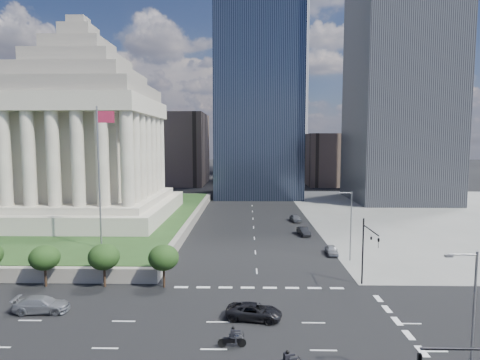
{
  "coord_description": "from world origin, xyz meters",
  "views": [
    {
      "loc": [
        -1.26,
        -31.37,
        17.03
      ],
      "look_at": [
        -2.15,
        17.06,
        12.36
      ],
      "focal_mm": 30.0,
      "sensor_mm": 36.0,
      "label": 1
    }
  ],
  "objects_px": {
    "flagpole": "(100,170)",
    "parked_sedan_near": "(332,250)",
    "motorcycle_trail": "(232,337)",
    "suv_grey": "(42,304)",
    "traffic_signal_ne": "(368,245)",
    "parked_sedan_far": "(295,218)",
    "war_memorial": "(82,119)",
    "street_lamp_south": "(471,317)",
    "pickup_truck": "(254,312)",
    "parked_sedan_mid": "(304,231)",
    "street_lamp_north": "(350,222)"
  },
  "relations": [
    {
      "from": "suv_grey",
      "to": "flagpole",
      "type": "bearing_deg",
      "value": -3.5
    },
    {
      "from": "street_lamp_north",
      "to": "motorcycle_trail",
      "type": "distance_m",
      "value": 29.64
    },
    {
      "from": "parked_sedan_near",
      "to": "parked_sedan_far",
      "type": "bearing_deg",
      "value": 98.28
    },
    {
      "from": "traffic_signal_ne",
      "to": "street_lamp_south",
      "type": "bearing_deg",
      "value": -87.59
    },
    {
      "from": "war_memorial",
      "to": "parked_sedan_mid",
      "type": "relative_size",
      "value": 8.84
    },
    {
      "from": "flagpole",
      "to": "suv_grey",
      "type": "distance_m",
      "value": 21.08
    },
    {
      "from": "traffic_signal_ne",
      "to": "flagpole",
      "type": "bearing_deg",
      "value": 163.29
    },
    {
      "from": "flagpole",
      "to": "traffic_signal_ne",
      "type": "xyz_separation_m",
      "value": [
        34.33,
        -10.3,
        -7.86
      ]
    },
    {
      "from": "parked_sedan_far",
      "to": "motorcycle_trail",
      "type": "distance_m",
      "value": 53.71
    },
    {
      "from": "pickup_truck",
      "to": "parked_sedan_far",
      "type": "distance_m",
      "value": 48.11
    },
    {
      "from": "war_memorial",
      "to": "street_lamp_south",
      "type": "xyz_separation_m",
      "value": [
        47.33,
        -54.0,
        -15.74
      ]
    },
    {
      "from": "war_memorial",
      "to": "parked_sedan_far",
      "type": "xyz_separation_m",
      "value": [
        43.0,
        4.87,
        -20.64
      ]
    },
    {
      "from": "motorcycle_trail",
      "to": "suv_grey",
      "type": "bearing_deg",
      "value": 158.84
    },
    {
      "from": "street_lamp_north",
      "to": "parked_sedan_near",
      "type": "xyz_separation_m",
      "value": [
        -1.83,
        3.03,
        -4.97
      ]
    },
    {
      "from": "street_lamp_south",
      "to": "suv_grey",
      "type": "bearing_deg",
      "value": 159.83
    },
    {
      "from": "street_lamp_south",
      "to": "war_memorial",
      "type": "bearing_deg",
      "value": 131.23
    },
    {
      "from": "traffic_signal_ne",
      "to": "parked_sedan_near",
      "type": "relative_size",
      "value": 1.97
    },
    {
      "from": "parked_sedan_near",
      "to": "motorcycle_trail",
      "type": "xyz_separation_m",
      "value": [
        -14.01,
        -27.63,
        0.2
      ]
    },
    {
      "from": "street_lamp_north",
      "to": "pickup_truck",
      "type": "height_order",
      "value": "street_lamp_north"
    },
    {
      "from": "parked_sedan_near",
      "to": "motorcycle_trail",
      "type": "height_order",
      "value": "motorcycle_trail"
    },
    {
      "from": "street_lamp_south",
      "to": "street_lamp_north",
      "type": "xyz_separation_m",
      "value": [
        0.0,
        31.0,
        0.0
      ]
    },
    {
      "from": "war_memorial",
      "to": "street_lamp_south",
      "type": "bearing_deg",
      "value": -48.77
    },
    {
      "from": "parked_sedan_mid",
      "to": "motorcycle_trail",
      "type": "xyz_separation_m",
      "value": [
        -11.51,
        -40.02,
        0.17
      ]
    },
    {
      "from": "motorcycle_trail",
      "to": "traffic_signal_ne",
      "type": "bearing_deg",
      "value": 38.99
    },
    {
      "from": "war_memorial",
      "to": "flagpole",
      "type": "height_order",
      "value": "war_memorial"
    },
    {
      "from": "war_memorial",
      "to": "street_lamp_north",
      "type": "distance_m",
      "value": 54.92
    },
    {
      "from": "parked_sedan_near",
      "to": "pickup_truck",
      "type": "bearing_deg",
      "value": -115.92
    },
    {
      "from": "flagpole",
      "to": "motorcycle_trail",
      "type": "bearing_deg",
      "value": -50.7
    },
    {
      "from": "flagpole",
      "to": "parked_sedan_near",
      "type": "bearing_deg",
      "value": 6.9
    },
    {
      "from": "flagpole",
      "to": "traffic_signal_ne",
      "type": "relative_size",
      "value": 2.5
    },
    {
      "from": "parked_sedan_near",
      "to": "parked_sedan_far",
      "type": "height_order",
      "value": "parked_sedan_far"
    },
    {
      "from": "parked_sedan_far",
      "to": "traffic_signal_ne",
      "type": "bearing_deg",
      "value": -92.73
    },
    {
      "from": "pickup_truck",
      "to": "street_lamp_north",
      "type": "bearing_deg",
      "value": -26.89
    },
    {
      "from": "flagpole",
      "to": "street_lamp_south",
      "type": "height_order",
      "value": "flagpole"
    },
    {
      "from": "flagpole",
      "to": "parked_sedan_near",
      "type": "distance_m",
      "value": 35.8
    },
    {
      "from": "flagpole",
      "to": "traffic_signal_ne",
      "type": "height_order",
      "value": "flagpole"
    },
    {
      "from": "flagpole",
      "to": "street_lamp_north",
      "type": "xyz_separation_m",
      "value": [
        35.16,
        1.0,
        -7.45
      ]
    },
    {
      "from": "parked_sedan_mid",
      "to": "parked_sedan_far",
      "type": "xyz_separation_m",
      "value": [
        0.0,
        12.44,
        0.03
      ]
    },
    {
      "from": "suv_grey",
      "to": "parked_sedan_far",
      "type": "distance_m",
      "value": 55.33
    },
    {
      "from": "traffic_signal_ne",
      "to": "pickup_truck",
      "type": "relative_size",
      "value": 1.49
    },
    {
      "from": "war_memorial",
      "to": "street_lamp_north",
      "type": "bearing_deg",
      "value": -25.92
    },
    {
      "from": "flagpole",
      "to": "parked_sedan_far",
      "type": "xyz_separation_m",
      "value": [
        30.83,
        28.87,
        -12.35
      ]
    },
    {
      "from": "flagpole",
      "to": "parked_sedan_near",
      "type": "height_order",
      "value": "flagpole"
    },
    {
      "from": "traffic_signal_ne",
      "to": "parked_sedan_mid",
      "type": "height_order",
      "value": "traffic_signal_ne"
    },
    {
      "from": "parked_sedan_mid",
      "to": "parked_sedan_near",
      "type": "bearing_deg",
      "value": -87.41
    },
    {
      "from": "war_memorial",
      "to": "flagpole",
      "type": "distance_m",
      "value": 28.16
    },
    {
      "from": "traffic_signal_ne",
      "to": "motorcycle_trail",
      "type": "relative_size",
      "value": 3.33
    },
    {
      "from": "traffic_signal_ne",
      "to": "parked_sedan_far",
      "type": "distance_m",
      "value": 39.58
    },
    {
      "from": "parked_sedan_mid",
      "to": "street_lamp_north",
      "type": "bearing_deg",
      "value": -83.15
    },
    {
      "from": "war_memorial",
      "to": "flagpole",
      "type": "bearing_deg",
      "value": -63.11
    }
  ]
}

